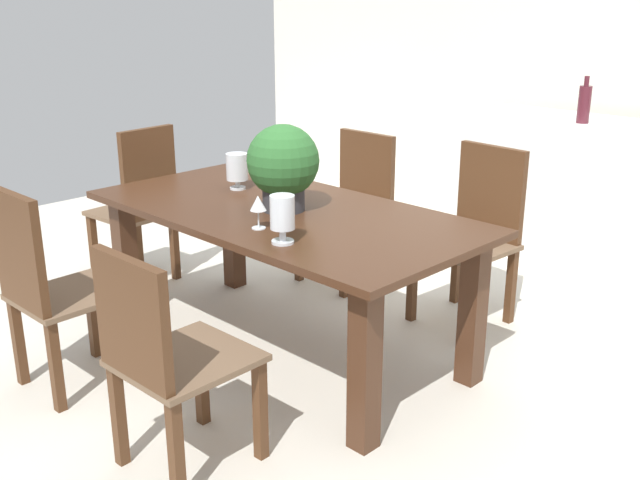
% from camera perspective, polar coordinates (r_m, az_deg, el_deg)
% --- Properties ---
extents(ground_plane, '(7.04, 7.04, 0.00)m').
position_cam_1_polar(ground_plane, '(4.12, 0.40, -6.94)').
color(ground_plane, silver).
extents(back_wall, '(6.40, 0.10, 2.60)m').
position_cam_1_polar(back_wall, '(5.89, 18.84, 12.99)').
color(back_wall, silver).
rests_on(back_wall, ground).
extents(dining_table, '(2.00, 1.01, 0.76)m').
position_cam_1_polar(dining_table, '(3.69, -2.81, 0.50)').
color(dining_table, '#422616').
rests_on(dining_table, ground).
extents(chair_far_left, '(0.47, 0.47, 0.93)m').
position_cam_1_polar(chair_far_left, '(4.73, 2.65, 3.15)').
color(chair_far_left, '#4C2D19').
rests_on(chair_far_left, ground).
extents(chair_head_end, '(0.49, 0.45, 1.00)m').
position_cam_1_polar(chair_head_end, '(4.73, -13.59, 2.94)').
color(chair_head_end, '#4C2D19').
rests_on(chair_head_end, ground).
extents(chair_near_right, '(0.46, 0.49, 0.91)m').
position_cam_1_polar(chair_near_right, '(2.82, -11.93, -8.51)').
color(chair_near_right, '#4C2D19').
rests_on(chair_near_right, ground).
extents(chair_far_right, '(0.49, 0.50, 0.97)m').
position_cam_1_polar(chair_far_right, '(4.20, 11.94, 1.00)').
color(chair_far_right, '#4C2D19').
rests_on(chair_far_right, ground).
extents(chair_near_left, '(0.44, 0.47, 0.97)m').
position_cam_1_polar(chair_near_left, '(3.54, -20.20, -3.15)').
color(chair_near_left, '#4C2D19').
rests_on(chair_near_left, ground).
extents(flower_centerpiece, '(0.35, 0.35, 0.42)m').
position_cam_1_polar(flower_centerpiece, '(3.58, -2.85, 5.79)').
color(flower_centerpiece, '#333338').
rests_on(flower_centerpiece, dining_table).
extents(crystal_vase_left, '(0.11, 0.11, 0.21)m').
position_cam_1_polar(crystal_vase_left, '(3.12, -2.90, 1.96)').
color(crystal_vase_left, silver).
rests_on(crystal_vase_left, dining_table).
extents(crystal_vase_center_near, '(0.12, 0.12, 0.19)m').
position_cam_1_polar(crystal_vase_center_near, '(4.02, -6.38, 5.52)').
color(crystal_vase_center_near, silver).
rests_on(crystal_vase_center_near, dining_table).
extents(wine_glass, '(0.07, 0.07, 0.15)m').
position_cam_1_polar(wine_glass, '(3.33, -4.77, 2.73)').
color(wine_glass, silver).
rests_on(wine_glass, dining_table).
extents(kitchen_counter, '(1.79, 0.61, 0.96)m').
position_cam_1_polar(kitchen_counter, '(5.35, 20.18, 3.42)').
color(kitchen_counter, white).
rests_on(kitchen_counter, ground).
extents(wine_bottle_dark, '(0.08, 0.08, 0.30)m').
position_cam_1_polar(wine_bottle_dark, '(5.15, 19.59, 9.82)').
color(wine_bottle_dark, '#511E28').
rests_on(wine_bottle_dark, kitchen_counter).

